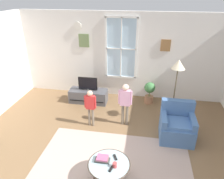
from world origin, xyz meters
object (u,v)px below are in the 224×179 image
Objects in this scene: television at (88,84)px; book_stack at (102,159)px; cup at (115,165)px; floor_lamp at (178,71)px; person_red_shirt at (90,104)px; remote_near_cup at (115,157)px; remote_near_books at (111,169)px; tv_stand at (89,96)px; potted_plant_by_window at (149,91)px; armchair at (177,126)px; coffee_table at (109,165)px; person_pink_shirt at (125,100)px.

book_stack is at bearing -69.46° from television.
cup is 0.05× the size of floor_lamp.
remote_near_cup is at bearing -59.83° from person_red_shirt.
remote_near_books is (1.23, -2.95, -0.20)m from television.
tv_stand is 2.84m from floor_lamp.
tv_stand is 2.96m from remote_near_cup.
book_stack is 3.15m from potted_plant_by_window.
armchair is 3.23× the size of book_stack.
armchair is 1.28m from floor_lamp.
television is 3.07m from coffee_table.
remote_near_cup is at bearing 96.56° from cup.
book_stack reaches higher than remote_near_cup.
television is at bearing 115.24° from remote_near_cup.
person_red_shirt is 0.87× the size of person_pink_shirt.
person_pink_shirt reaches higher than television.
potted_plant_by_window is at bearing 77.57° from coffee_table.
television is 1.60m from person_pink_shirt.
remote_near_books is at bearing -67.36° from tv_stand.
cup is at bearing -118.12° from floor_lamp.
armchair is at bearing -83.59° from floor_lamp.
tv_stand is at bearing 112.64° from remote_near_books.
book_stack is (1.04, -2.78, 0.26)m from tv_stand.
book_stack is 2.67m from floor_lamp.
remote_near_books is 3.27m from potted_plant_by_window.
tv_stand is at bearing 112.47° from coffee_table.
cup reaches higher than tv_stand.
remote_near_cup is 2.99m from potted_plant_by_window.
person_pink_shirt is (0.84, 0.19, 0.09)m from person_red_shirt.
person_red_shirt is (-0.88, 1.69, 0.17)m from cup.
person_pink_shirt reaches higher than cup.
armchair is 6.21× the size of remote_near_books.
tv_stand is 8.26× the size of remote_near_books.
coffee_table is 1.85m from person_pink_shirt.
remote_near_cup is (1.26, -2.67, 0.22)m from tv_stand.
television is 4.14× the size of remote_near_cup.
television is 3.20m from remote_near_books.
potted_plant_by_window is (0.68, 3.09, 0.00)m from coffee_table.
floor_lamp is at bearing 58.96° from coffee_table.
book_stack is at bearing -69.48° from tv_stand.
remote_near_books is 0.14× the size of person_red_shirt.
remote_near_cup is 1.69m from person_pink_shirt.
cup is 1.91m from person_red_shirt.
armchair is at bearing -27.97° from television.
cup is 0.09× the size of person_red_shirt.
person_pink_shirt is (-1.26, 0.32, 0.39)m from armchair.
person_red_shirt is at bearing -167.09° from person_pink_shirt.
tv_stand is 1.01× the size of person_pink_shirt.
armchair reaches higher than book_stack.
remote_near_books is 1.96m from person_pink_shirt.
potted_plant_by_window reaches higher than tv_stand.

